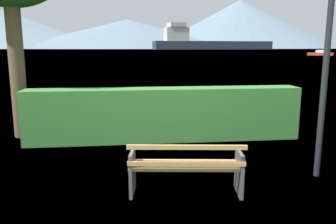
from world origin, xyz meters
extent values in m
plane|color=#4C6B33|center=(0.00, 0.00, 0.00)|extent=(1400.00, 1400.00, 0.00)
plane|color=#6B8EA3|center=(0.00, 308.21, 0.00)|extent=(620.00, 620.00, 0.00)
cube|color=tan|center=(-0.02, -0.19, 0.45)|extent=(1.73, 0.28, 0.04)
cube|color=tan|center=(0.00, 0.00, 0.45)|extent=(1.73, 0.28, 0.04)
cube|color=tan|center=(0.02, 0.19, 0.45)|extent=(1.73, 0.28, 0.04)
cube|color=tan|center=(-0.03, -0.26, 0.57)|extent=(1.73, 0.26, 0.06)
cube|color=tan|center=(-0.04, -0.31, 0.84)|extent=(1.73, 0.26, 0.06)
cube|color=#4C4C51|center=(-0.82, 0.08, 0.34)|extent=(0.11, 0.51, 0.68)
cube|color=#4C4C51|center=(0.82, -0.12, 0.34)|extent=(0.11, 0.51, 0.68)
cube|color=#387A33|center=(0.00, 3.09, 0.64)|extent=(6.58, 0.66, 1.28)
cylinder|color=brown|center=(-3.58, 3.87, 1.80)|extent=(0.37, 0.37, 3.60)
cylinder|color=black|center=(2.43, 0.44, 1.92)|extent=(0.10, 0.10, 3.83)
cube|color=#2D384C|center=(81.26, 318.52, 3.89)|extent=(118.57, 31.96, 7.78)
cube|color=silver|center=(44.01, 313.01, 14.01)|extent=(22.91, 16.35, 12.45)
cube|color=beige|center=(44.01, 313.01, 22.18)|extent=(16.85, 16.89, 3.89)
cube|color=#B2332D|center=(50.67, 82.15, 0.39)|extent=(6.46, 5.66, 0.78)
cube|color=silver|center=(50.67, 82.15, 1.14)|extent=(2.80, 2.66, 0.72)
cone|color=slate|center=(0.00, 569.24, 23.28)|extent=(374.65, 374.65, 46.56)
cone|color=slate|center=(189.14, 569.48, 40.12)|extent=(308.65, 308.65, 80.25)
camera|label=1|loc=(-0.85, -4.91, 2.25)|focal=36.20mm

